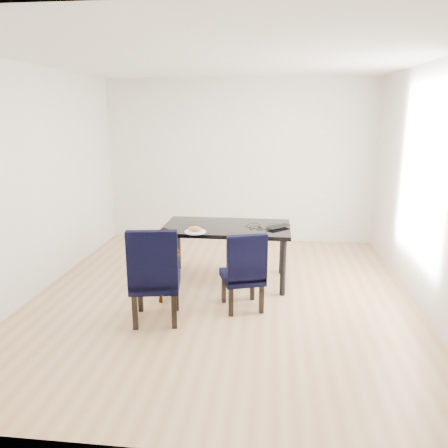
# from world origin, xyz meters

# --- Properties ---
(floor) EXTENTS (4.50, 5.00, 0.01)m
(floor) POSITION_xyz_m (0.00, 0.00, -0.01)
(floor) COLOR tan
(floor) RESTS_ON ground
(ceiling) EXTENTS (4.50, 5.00, 0.01)m
(ceiling) POSITION_xyz_m (0.00, 0.00, 2.71)
(ceiling) COLOR white
(ceiling) RESTS_ON wall_back
(wall_back) EXTENTS (4.50, 0.01, 2.70)m
(wall_back) POSITION_xyz_m (0.00, 2.50, 1.35)
(wall_back) COLOR silver
(wall_back) RESTS_ON ground
(wall_front) EXTENTS (4.50, 0.01, 2.70)m
(wall_front) POSITION_xyz_m (0.00, -2.50, 1.35)
(wall_front) COLOR silver
(wall_front) RESTS_ON ground
(wall_left) EXTENTS (0.01, 5.00, 2.70)m
(wall_left) POSITION_xyz_m (-2.25, 0.00, 1.35)
(wall_left) COLOR white
(wall_left) RESTS_ON ground
(wall_right) EXTENTS (0.01, 5.00, 2.70)m
(wall_right) POSITION_xyz_m (2.25, 0.00, 1.35)
(wall_right) COLOR silver
(wall_right) RESTS_ON ground
(dining_table) EXTENTS (1.60, 0.90, 0.75)m
(dining_table) POSITION_xyz_m (0.00, 0.50, 0.38)
(dining_table) COLOR black
(dining_table) RESTS_ON floor
(chair_left) EXTENTS (0.58, 0.60, 1.04)m
(chair_left) POSITION_xyz_m (-0.62, -0.67, 0.52)
(chair_left) COLOR black
(chair_left) RESTS_ON floor
(chair_right) EXTENTS (0.56, 0.57, 0.90)m
(chair_right) POSITION_xyz_m (0.26, -0.28, 0.45)
(chair_right) COLOR black
(chair_right) RESTS_ON floor
(child) EXTENTS (0.37, 0.31, 0.88)m
(child) POSITION_xyz_m (-0.61, -0.20, 0.44)
(child) COLOR orange
(child) RESTS_ON floor
(plate) EXTENTS (0.34, 0.34, 0.01)m
(plate) POSITION_xyz_m (-0.34, 0.15, 0.76)
(plate) COLOR white
(plate) RESTS_ON dining_table
(sandwich) EXTENTS (0.17, 0.12, 0.06)m
(sandwich) POSITION_xyz_m (-0.35, 0.14, 0.80)
(sandwich) COLOR #B87341
(sandwich) RESTS_ON plate
(laptop) EXTENTS (0.40, 0.39, 0.03)m
(laptop) POSITION_xyz_m (0.62, 0.50, 0.76)
(laptop) COLOR black
(laptop) RESTS_ON dining_table
(cable_tangle) EXTENTS (0.21, 0.21, 0.01)m
(cable_tangle) POSITION_xyz_m (0.37, 0.39, 0.75)
(cable_tangle) COLOR black
(cable_tangle) RESTS_ON dining_table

